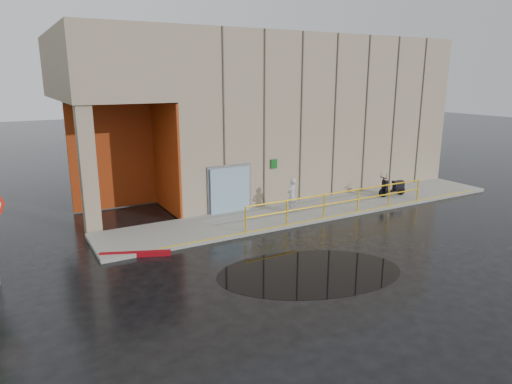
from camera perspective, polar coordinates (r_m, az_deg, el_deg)
ground at (r=15.61m, az=5.88°, el=-8.50°), size 120.00×120.00×0.00m
sidewalk at (r=21.25m, az=7.71°, el=-2.12°), size 20.00×3.00×0.15m
building at (r=26.46m, az=1.35°, el=10.32°), size 20.00×10.17×8.00m
guardrail at (r=20.23m, az=10.63°, el=-1.30°), size 9.56×0.06×1.03m
person at (r=20.22m, az=4.51°, el=-0.40°), size 0.66×0.58×1.53m
scooter at (r=23.91m, az=16.76°, el=1.15°), size 1.60×0.67×1.22m
red_curb at (r=16.33m, az=-14.84°, el=-7.53°), size 2.29×1.08×0.18m
puddle at (r=14.73m, az=6.75°, el=-9.93°), size 6.77×5.30×0.01m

